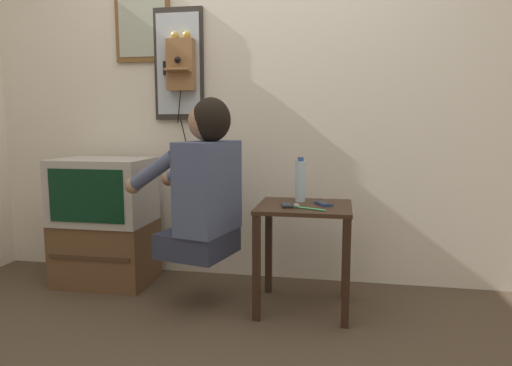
{
  "coord_description": "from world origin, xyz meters",
  "views": [
    {
      "loc": [
        0.64,
        -1.78,
        1.06
      ],
      "look_at": [
        0.18,
        0.66,
        0.72
      ],
      "focal_mm": 32.0,
      "sensor_mm": 36.0,
      "label": 1
    }
  ],
  "objects_px": {
    "person": "(204,184)",
    "wall_phone_antique": "(181,64)",
    "cell_phone_held": "(287,205)",
    "cell_phone_spare": "(323,204)",
    "wall_mirror": "(179,64)",
    "framed_picture": "(143,27)",
    "water_bottle": "(300,181)",
    "television": "(104,191)",
    "toothbrush": "(308,208)"
  },
  "relations": [
    {
      "from": "wall_phone_antique",
      "to": "wall_mirror",
      "type": "xyz_separation_m",
      "value": [
        -0.03,
        0.04,
        0.0
      ]
    },
    {
      "from": "cell_phone_spare",
      "to": "toothbrush",
      "type": "xyz_separation_m",
      "value": [
        -0.08,
        -0.14,
        0.0
      ]
    },
    {
      "from": "wall_mirror",
      "to": "water_bottle",
      "type": "xyz_separation_m",
      "value": [
        0.85,
        -0.37,
        -0.71
      ]
    },
    {
      "from": "wall_mirror",
      "to": "cell_phone_spare",
      "type": "height_order",
      "value": "wall_mirror"
    },
    {
      "from": "cell_phone_spare",
      "to": "toothbrush",
      "type": "bearing_deg",
      "value": -145.66
    },
    {
      "from": "water_bottle",
      "to": "toothbrush",
      "type": "distance_m",
      "value": 0.26
    },
    {
      "from": "wall_mirror",
      "to": "water_bottle",
      "type": "bearing_deg",
      "value": -23.32
    },
    {
      "from": "framed_picture",
      "to": "cell_phone_spare",
      "type": "relative_size",
      "value": 3.34
    },
    {
      "from": "television",
      "to": "framed_picture",
      "type": "bearing_deg",
      "value": 59.97
    },
    {
      "from": "television",
      "to": "wall_mirror",
      "type": "height_order",
      "value": "wall_mirror"
    },
    {
      "from": "cell_phone_held",
      "to": "cell_phone_spare",
      "type": "relative_size",
      "value": 0.97
    },
    {
      "from": "wall_phone_antique",
      "to": "cell_phone_held",
      "type": "relative_size",
      "value": 5.67
    },
    {
      "from": "cell_phone_spare",
      "to": "water_bottle",
      "type": "height_order",
      "value": "water_bottle"
    },
    {
      "from": "cell_phone_held",
      "to": "toothbrush",
      "type": "bearing_deg",
      "value": -39.58
    },
    {
      "from": "cell_phone_spare",
      "to": "toothbrush",
      "type": "height_order",
      "value": "toothbrush"
    },
    {
      "from": "cell_phone_held",
      "to": "cell_phone_spare",
      "type": "height_order",
      "value": "same"
    },
    {
      "from": "cell_phone_held",
      "to": "toothbrush",
      "type": "xyz_separation_m",
      "value": [
        0.12,
        -0.06,
        0.0
      ]
    },
    {
      "from": "wall_phone_antique",
      "to": "toothbrush",
      "type": "height_order",
      "value": "wall_phone_antique"
    },
    {
      "from": "cell_phone_held",
      "to": "framed_picture",
      "type": "bearing_deg",
      "value": 142.19
    },
    {
      "from": "framed_picture",
      "to": "toothbrush",
      "type": "relative_size",
      "value": 2.65
    },
    {
      "from": "cell_phone_held",
      "to": "cell_phone_spare",
      "type": "bearing_deg",
      "value": 11.96
    },
    {
      "from": "person",
      "to": "water_bottle",
      "type": "height_order",
      "value": "person"
    },
    {
      "from": "person",
      "to": "cell_phone_held",
      "type": "height_order",
      "value": "person"
    },
    {
      "from": "person",
      "to": "television",
      "type": "relative_size",
      "value": 1.5
    },
    {
      "from": "television",
      "to": "cell_phone_spare",
      "type": "relative_size",
      "value": 4.29
    },
    {
      "from": "cell_phone_held",
      "to": "water_bottle",
      "type": "distance_m",
      "value": 0.21
    },
    {
      "from": "wall_phone_antique",
      "to": "television",
      "type": "bearing_deg",
      "value": -150.89
    },
    {
      "from": "television",
      "to": "water_bottle",
      "type": "distance_m",
      "value": 1.28
    },
    {
      "from": "framed_picture",
      "to": "toothbrush",
      "type": "xyz_separation_m",
      "value": [
        1.16,
        -0.6,
        -1.08
      ]
    },
    {
      "from": "person",
      "to": "cell_phone_held",
      "type": "relative_size",
      "value": 6.65
    },
    {
      "from": "framed_picture",
      "to": "cell_phone_held",
      "type": "bearing_deg",
      "value": -26.99
    },
    {
      "from": "wall_phone_antique",
      "to": "framed_picture",
      "type": "height_order",
      "value": "framed_picture"
    },
    {
      "from": "person",
      "to": "wall_mirror",
      "type": "bearing_deg",
      "value": 45.03
    },
    {
      "from": "television",
      "to": "person",
      "type": "bearing_deg",
      "value": -18.62
    },
    {
      "from": "cell_phone_spare",
      "to": "water_bottle",
      "type": "bearing_deg",
      "value": 121.56
    },
    {
      "from": "person",
      "to": "water_bottle",
      "type": "distance_m",
      "value": 0.55
    },
    {
      "from": "person",
      "to": "toothbrush",
      "type": "bearing_deg",
      "value": -80.36
    },
    {
      "from": "wall_mirror",
      "to": "framed_picture",
      "type": "bearing_deg",
      "value": 179.28
    },
    {
      "from": "water_bottle",
      "to": "wall_mirror",
      "type": "bearing_deg",
      "value": 156.68
    },
    {
      "from": "wall_phone_antique",
      "to": "cell_phone_held",
      "type": "bearing_deg",
      "value": -32.62
    },
    {
      "from": "person",
      "to": "toothbrush",
      "type": "distance_m",
      "value": 0.59
    },
    {
      "from": "wall_mirror",
      "to": "water_bottle",
      "type": "distance_m",
      "value": 1.17
    },
    {
      "from": "wall_phone_antique",
      "to": "cell_phone_spare",
      "type": "xyz_separation_m",
      "value": [
        0.95,
        -0.41,
        -0.82
      ]
    },
    {
      "from": "person",
      "to": "wall_phone_antique",
      "type": "height_order",
      "value": "wall_phone_antique"
    },
    {
      "from": "wall_phone_antique",
      "to": "toothbrush",
      "type": "bearing_deg",
      "value": -32.13
    },
    {
      "from": "framed_picture",
      "to": "water_bottle",
      "type": "relative_size",
      "value": 1.8
    },
    {
      "from": "wall_mirror",
      "to": "toothbrush",
      "type": "xyz_separation_m",
      "value": [
        0.91,
        -0.59,
        -0.83
      ]
    },
    {
      "from": "wall_phone_antique",
      "to": "wall_mirror",
      "type": "bearing_deg",
      "value": 128.04
    },
    {
      "from": "wall_mirror",
      "to": "cell_phone_held",
      "type": "height_order",
      "value": "wall_mirror"
    },
    {
      "from": "framed_picture",
      "to": "wall_mirror",
      "type": "xyz_separation_m",
      "value": [
        0.25,
        -0.0,
        -0.25
      ]
    }
  ]
}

